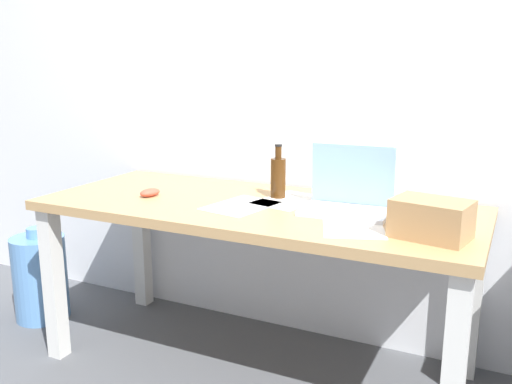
{
  "coord_description": "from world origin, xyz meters",
  "views": [
    {
      "loc": [
        0.96,
        -1.99,
        1.29
      ],
      "look_at": [
        0.0,
        0.0,
        0.78
      ],
      "focal_mm": 38.93,
      "sensor_mm": 36.0,
      "label": 1
    }
  ],
  "objects_px": {
    "laptop_right": "(348,197)",
    "computer_mouse": "(150,192)",
    "beer_bottle": "(278,177)",
    "water_cooler_jug": "(40,277)",
    "desk": "(256,226)",
    "cardboard_box": "(431,219)"
  },
  "relations": [
    {
      "from": "cardboard_box",
      "to": "computer_mouse",
      "type": "bearing_deg",
      "value": 176.3
    },
    {
      "from": "computer_mouse",
      "to": "cardboard_box",
      "type": "relative_size",
      "value": 0.41
    },
    {
      "from": "cardboard_box",
      "to": "desk",
      "type": "bearing_deg",
      "value": 167.62
    },
    {
      "from": "beer_bottle",
      "to": "water_cooler_jug",
      "type": "bearing_deg",
      "value": -171.11
    },
    {
      "from": "beer_bottle",
      "to": "cardboard_box",
      "type": "distance_m",
      "value": 0.74
    },
    {
      "from": "beer_bottle",
      "to": "water_cooler_jug",
      "type": "height_order",
      "value": "beer_bottle"
    },
    {
      "from": "beer_bottle",
      "to": "desk",
      "type": "bearing_deg",
      "value": -105.98
    },
    {
      "from": "cardboard_box",
      "to": "water_cooler_jug",
      "type": "relative_size",
      "value": 0.5
    },
    {
      "from": "desk",
      "to": "cardboard_box",
      "type": "height_order",
      "value": "cardboard_box"
    },
    {
      "from": "beer_bottle",
      "to": "water_cooler_jug",
      "type": "distance_m",
      "value": 1.4
    },
    {
      "from": "laptop_right",
      "to": "beer_bottle",
      "type": "height_order",
      "value": "laptop_right"
    },
    {
      "from": "desk",
      "to": "water_cooler_jug",
      "type": "height_order",
      "value": "desk"
    },
    {
      "from": "laptop_right",
      "to": "water_cooler_jug",
      "type": "distance_m",
      "value": 1.69
    },
    {
      "from": "laptop_right",
      "to": "computer_mouse",
      "type": "xyz_separation_m",
      "value": [
        -0.85,
        -0.12,
        -0.04
      ]
    },
    {
      "from": "laptop_right",
      "to": "computer_mouse",
      "type": "bearing_deg",
      "value": -171.77
    },
    {
      "from": "water_cooler_jug",
      "to": "desk",
      "type": "bearing_deg",
      "value": 2.8
    },
    {
      "from": "beer_bottle",
      "to": "computer_mouse",
      "type": "relative_size",
      "value": 2.32
    },
    {
      "from": "computer_mouse",
      "to": "water_cooler_jug",
      "type": "xyz_separation_m",
      "value": [
        -0.74,
        0.02,
        -0.53
      ]
    },
    {
      "from": "computer_mouse",
      "to": "beer_bottle",
      "type": "bearing_deg",
      "value": 35.16
    },
    {
      "from": "laptop_right",
      "to": "cardboard_box",
      "type": "distance_m",
      "value": 0.4
    },
    {
      "from": "desk",
      "to": "beer_bottle",
      "type": "height_order",
      "value": "beer_bottle"
    },
    {
      "from": "computer_mouse",
      "to": "desk",
      "type": "bearing_deg",
      "value": 21.91
    }
  ]
}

